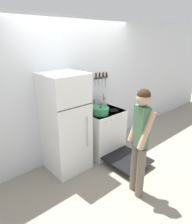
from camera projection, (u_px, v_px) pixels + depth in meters
The scene contains 9 objects.
ground_plane at pixel (81, 149), 4.19m from camera, with size 14.00×14.00×0.00m, color gray.
wall_back at pixel (78, 90), 3.77m from camera, with size 10.00×0.06×2.55m.
refrigerator at pixel (66, 124), 3.34m from camera, with size 0.65×0.67×1.69m.
stove_range at pixel (103, 132), 3.97m from camera, with size 0.73×1.36×0.88m.
dutch_oven_pot at pixel (101, 111), 3.62m from camera, with size 0.35×0.31×0.16m.
tea_kettle at pixel (92, 107), 3.81m from camera, with size 0.24×0.19×0.22m.
utensil_jar at pixel (104, 103), 4.02m from camera, with size 0.11×0.11×0.27m.
person at pixel (140, 138), 2.72m from camera, with size 0.33×0.38×1.60m.
wall_knife_strip at pixel (101, 78), 4.02m from camera, with size 0.38×0.03×0.31m.
Camera 1 is at (-2.16, -2.97, 2.20)m, focal length 32.00 mm.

